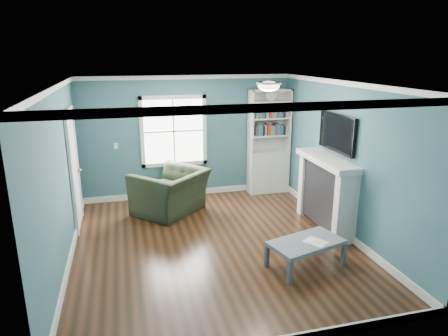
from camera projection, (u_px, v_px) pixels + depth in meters
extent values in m
plane|color=black|center=(215.00, 244.00, 6.56)|extent=(5.00, 5.00, 0.00)
plane|color=#2F5A65|center=(188.00, 137.00, 8.53)|extent=(4.50, 0.00, 4.50)
plane|color=#2F5A65|center=(272.00, 238.00, 3.88)|extent=(4.50, 0.00, 4.50)
plane|color=#2F5A65|center=(60.00, 180.00, 5.67)|extent=(0.00, 5.00, 5.00)
plane|color=#2F5A65|center=(344.00, 160.00, 6.74)|extent=(0.00, 5.00, 5.00)
plane|color=white|center=(214.00, 84.00, 5.85)|extent=(5.00, 5.00, 0.00)
cube|color=white|center=(189.00, 192.00, 8.86)|extent=(4.50, 0.03, 0.12)
cube|color=white|center=(70.00, 258.00, 6.01)|extent=(0.03, 5.00, 0.12)
cube|color=white|center=(337.00, 227.00, 7.08)|extent=(0.03, 5.00, 0.12)
cube|color=white|center=(186.00, 77.00, 8.17)|extent=(4.50, 0.04, 0.08)
cube|color=white|center=(276.00, 108.00, 3.55)|extent=(4.50, 0.04, 0.08)
cube|color=white|center=(51.00, 90.00, 5.32)|extent=(0.04, 5.00, 0.08)
cube|color=white|center=(349.00, 84.00, 6.39)|extent=(0.04, 5.00, 0.08)
cube|color=white|center=(174.00, 131.00, 8.41)|extent=(1.24, 0.01, 1.34)
cube|color=white|center=(142.00, 133.00, 8.24)|extent=(0.08, 0.06, 1.50)
cube|color=white|center=(204.00, 130.00, 8.56)|extent=(0.08, 0.06, 1.50)
cube|color=white|center=(175.00, 164.00, 8.60)|extent=(1.40, 0.06, 0.08)
cube|color=white|center=(173.00, 97.00, 8.20)|extent=(1.40, 0.06, 0.08)
cube|color=white|center=(174.00, 131.00, 8.40)|extent=(1.24, 0.03, 0.03)
cube|color=white|center=(174.00, 131.00, 8.40)|extent=(0.03, 0.03, 1.34)
cube|color=silver|center=(268.00, 172.00, 9.00)|extent=(0.90, 0.35, 0.90)
cube|color=silver|center=(251.00, 122.00, 8.58)|extent=(0.04, 0.35, 1.40)
cube|color=silver|center=(288.00, 121.00, 8.78)|extent=(0.04, 0.35, 1.40)
cube|color=silver|center=(267.00, 120.00, 8.84)|extent=(0.90, 0.02, 1.40)
cube|color=silver|center=(270.00, 90.00, 8.49)|extent=(0.90, 0.35, 0.04)
cube|color=silver|center=(268.00, 152.00, 8.87)|extent=(0.84, 0.33, 0.03)
cube|color=silver|center=(269.00, 135.00, 8.76)|extent=(0.84, 0.33, 0.03)
cube|color=silver|center=(270.00, 118.00, 8.66)|extent=(0.84, 0.33, 0.03)
cube|color=silver|center=(270.00, 101.00, 8.56)|extent=(0.84, 0.33, 0.03)
cube|color=#593366|center=(270.00, 130.00, 8.71)|extent=(0.70, 0.25, 0.22)
cube|color=#33723F|center=(270.00, 112.00, 8.61)|extent=(0.70, 0.25, 0.22)
cylinder|color=beige|center=(271.00, 95.00, 8.47)|extent=(0.26, 0.06, 0.26)
cube|color=black|center=(326.00, 195.00, 7.08)|extent=(0.30, 1.20, 1.10)
cube|color=black|center=(325.00, 206.00, 7.13)|extent=(0.22, 0.65, 0.70)
cube|color=silver|center=(345.00, 209.00, 6.45)|extent=(0.36, 0.16, 1.20)
cube|color=silver|center=(309.00, 184.00, 7.70)|extent=(0.36, 0.16, 1.20)
cube|color=silver|center=(327.00, 160.00, 6.89)|extent=(0.44, 1.58, 0.10)
cube|color=black|center=(337.00, 133.00, 6.80)|extent=(0.06, 1.10, 0.65)
cube|color=silver|center=(74.00, 171.00, 7.05)|extent=(0.04, 0.80, 2.05)
cube|color=white|center=(72.00, 178.00, 6.64)|extent=(0.05, 0.08, 2.13)
cube|color=white|center=(77.00, 164.00, 7.47)|extent=(0.05, 0.08, 2.13)
cube|color=white|center=(68.00, 111.00, 6.76)|extent=(0.05, 0.98, 0.08)
sphere|color=#BF8C3F|center=(80.00, 170.00, 7.37)|extent=(0.07, 0.07, 0.07)
ellipsoid|color=white|center=(269.00, 86.00, 6.17)|extent=(0.34, 0.34, 0.15)
cylinder|color=white|center=(269.00, 83.00, 6.16)|extent=(0.38, 0.38, 0.03)
cube|color=white|center=(116.00, 146.00, 8.19)|extent=(0.08, 0.01, 0.12)
imported|color=black|center=(170.00, 185.00, 7.77)|extent=(1.51, 1.50, 1.13)
cube|color=#474C55|center=(290.00, 272.00, 5.41)|extent=(0.07, 0.07, 0.33)
cube|color=#474C55|center=(344.00, 254.00, 5.91)|extent=(0.07, 0.07, 0.33)
cube|color=#474C55|center=(267.00, 256.00, 5.85)|extent=(0.07, 0.07, 0.33)
cube|color=#474C55|center=(319.00, 240.00, 6.35)|extent=(0.07, 0.07, 0.33)
cube|color=slate|center=(306.00, 243.00, 5.82)|extent=(1.20, 0.86, 0.06)
cube|color=white|center=(316.00, 242.00, 5.79)|extent=(0.37, 0.40, 0.00)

